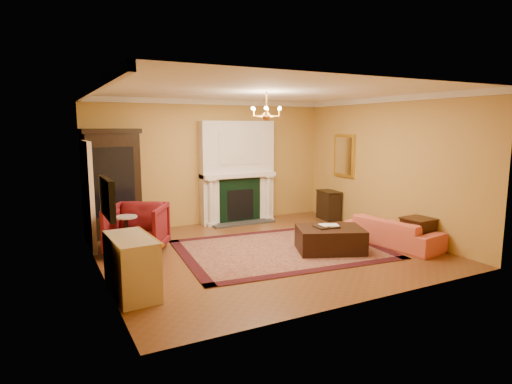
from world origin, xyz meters
TOP-DOWN VIEW (x-y plane):
  - floor at (0.00, 0.00)m, footprint 6.00×5.50m
  - ceiling at (0.00, 0.00)m, footprint 6.00×5.50m
  - wall_back at (0.00, 2.76)m, footprint 6.00×0.02m
  - wall_front at (0.00, -2.76)m, footprint 6.00×0.02m
  - wall_left at (-3.01, 0.00)m, footprint 0.02×5.50m
  - wall_right at (3.01, 0.00)m, footprint 0.02×5.50m
  - fireplace at (0.60, 2.57)m, footprint 1.90×0.70m
  - crown_molding at (0.00, 0.96)m, footprint 6.00×5.50m
  - doorway at (-2.95, 1.70)m, footprint 0.08×1.05m
  - tv_panel at (-2.95, -0.60)m, footprint 0.09×0.95m
  - gilt_mirror at (2.97, 1.40)m, footprint 0.06×0.76m
  - chandelier at (-0.00, 0.00)m, footprint 0.63×0.55m
  - oriental_rug at (0.29, -0.08)m, footprint 4.09×3.22m
  - china_cabinet at (-2.40, 2.49)m, footprint 1.16×0.61m
  - wingback_armchair at (-2.22, 0.97)m, footprint 1.33×1.31m
  - pedestal_table at (-2.42, 0.98)m, footprint 0.41×0.41m
  - commode at (-2.73, -1.02)m, footprint 0.60×1.16m
  - coral_sofa at (2.44, -0.85)m, footprint 0.86×1.99m
  - end_table at (2.72, -1.22)m, footprint 0.53×0.53m
  - console_table at (2.78, 1.73)m, footprint 0.43×0.67m
  - leather_ottoman at (1.05, -0.62)m, footprint 1.47×1.29m
  - ottoman_tray at (1.00, -0.57)m, footprint 0.45×0.37m
  - book_a at (0.89, -0.55)m, footprint 0.19×0.04m
  - book_b at (1.03, -0.58)m, footprint 0.18×0.10m
  - topiary_left at (-0.07, 2.53)m, footprint 0.16×0.16m
  - topiary_right at (1.39, 2.53)m, footprint 0.17×0.17m

SIDE VIEW (x-z plane):
  - floor at x=0.00m, z-range -0.02..0.00m
  - oriental_rug at x=0.29m, z-range 0.00..0.02m
  - leather_ottoman at x=1.05m, z-range 0.02..0.47m
  - end_table at x=2.72m, z-range 0.00..0.58m
  - console_table at x=2.78m, z-range 0.00..0.71m
  - coral_sofa at x=2.44m, z-range 0.00..0.75m
  - commode at x=-2.73m, z-range 0.00..0.84m
  - pedestal_table at x=-2.42m, z-range 0.06..0.79m
  - ottoman_tray at x=1.00m, z-range 0.47..0.50m
  - wingback_armchair at x=-2.22m, z-range 0.00..1.03m
  - book_a at x=0.89m, z-range 0.50..0.75m
  - book_b at x=1.03m, z-range 0.50..0.76m
  - doorway at x=-2.95m, z-range 0.00..2.10m
  - china_cabinet at x=-2.40m, z-range 0.00..2.22m
  - fireplace at x=0.60m, z-range -0.06..2.44m
  - tv_panel at x=-2.95m, z-range 1.06..1.64m
  - topiary_left at x=-0.07m, z-range 1.25..1.68m
  - topiary_right at x=1.39m, z-range 1.25..1.70m
  - wall_back at x=0.00m, z-range 0.00..3.00m
  - wall_front at x=0.00m, z-range 0.00..3.00m
  - wall_left at x=-3.01m, z-range 0.00..3.00m
  - wall_right at x=3.01m, z-range 0.00..3.00m
  - gilt_mirror at x=2.97m, z-range 1.12..2.17m
  - chandelier at x=0.00m, z-range 2.34..2.87m
  - crown_molding at x=0.00m, z-range 2.88..3.00m
  - ceiling at x=0.00m, z-range 3.00..3.02m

